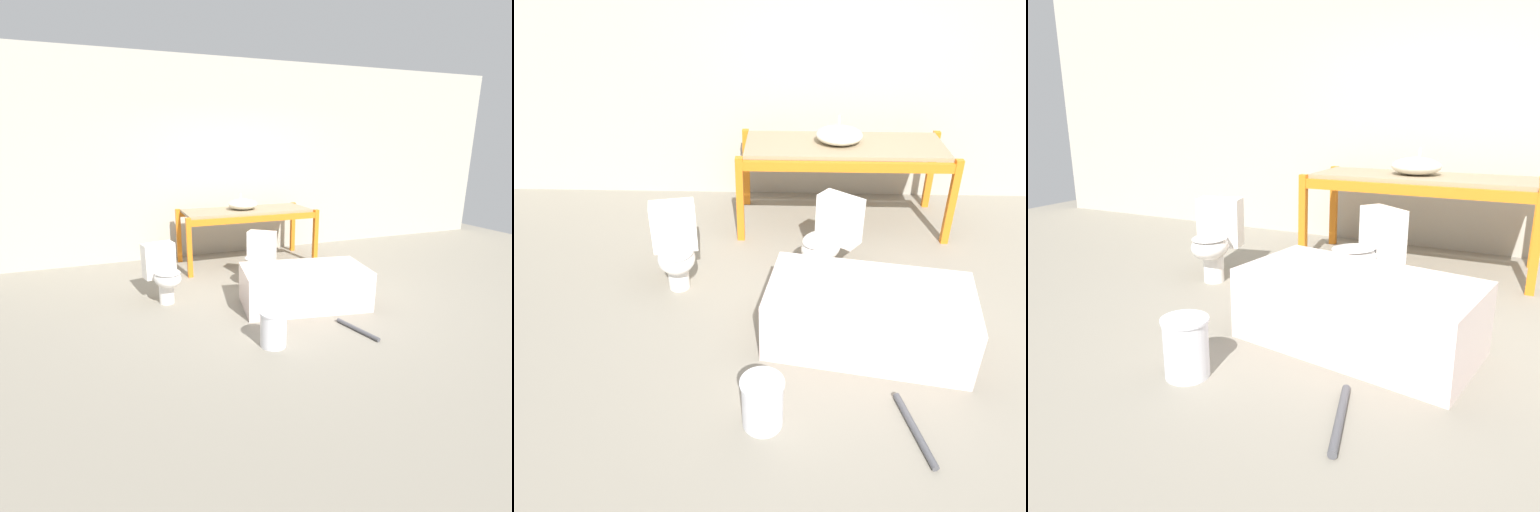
{
  "view_description": "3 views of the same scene",
  "coord_description": "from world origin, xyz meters",
  "views": [
    {
      "loc": [
        -2.07,
        -4.48,
        1.88
      ],
      "look_at": [
        -0.53,
        -0.42,
        0.65
      ],
      "focal_mm": 28.0,
      "sensor_mm": 36.0,
      "label": 1
    },
    {
      "loc": [
        -0.57,
        -3.39,
        2.51
      ],
      "look_at": [
        -0.67,
        -0.42,
        0.68
      ],
      "focal_mm": 35.0,
      "sensor_mm": 36.0,
      "label": 2
    },
    {
      "loc": [
        0.92,
        -3.32,
        1.43
      ],
      "look_at": [
        -0.52,
        -0.4,
        0.5
      ],
      "focal_mm": 35.0,
      "sensor_mm": 36.0,
      "label": 3
    }
  ],
  "objects": [
    {
      "name": "bucket_white",
      "position": [
        -0.69,
        -1.29,
        0.18
      ],
      "size": [
        0.27,
        0.27,
        0.35
      ],
      "color": "silver",
      "rests_on": "ground_plane"
    },
    {
      "name": "bathtub_main",
      "position": [
        0.04,
        -0.5,
        0.27
      ],
      "size": [
        1.56,
        0.99,
        0.47
      ],
      "rotation": [
        0.0,
        0.0,
        -0.17
      ],
      "color": "silver",
      "rests_on": "ground_plane"
    },
    {
      "name": "sink_basin",
      "position": [
        -0.05,
        1.43,
        0.95
      ],
      "size": [
        0.46,
        0.43,
        0.24
      ],
      "color": "silver",
      "rests_on": "shelving_rack"
    },
    {
      "name": "toilet_near",
      "position": [
        -0.18,
        0.41,
        0.39
      ],
      "size": [
        0.62,
        0.66,
        0.71
      ],
      "rotation": [
        0.0,
        0.0,
        -0.66
      ],
      "color": "white",
      "rests_on": "ground_plane"
    },
    {
      "name": "warehouse_wall_rear",
      "position": [
        0.0,
        2.2,
        1.6
      ],
      "size": [
        10.8,
        0.08,
        3.2
      ],
      "color": "#B2AD9E",
      "rests_on": "ground_plane"
    },
    {
      "name": "toilet_far",
      "position": [
        -1.5,
        0.21,
        0.39
      ],
      "size": [
        0.46,
        0.63,
        0.71
      ],
      "rotation": [
        0.0,
        0.0,
        0.23
      ],
      "color": "white",
      "rests_on": "ground_plane"
    },
    {
      "name": "shelving_rack",
      "position": [
        0.01,
        1.43,
        0.76
      ],
      "size": [
        2.11,
        0.9,
        0.87
      ],
      "color": "orange",
      "rests_on": "ground_plane"
    },
    {
      "name": "loose_pipe",
      "position": [
        0.24,
        -1.33,
        0.02
      ],
      "size": [
        0.17,
        0.55,
        0.04
      ],
      "color": "#4C4C51",
      "rests_on": "ground_plane"
    },
    {
      "name": "ground_plane",
      "position": [
        0.0,
        0.0,
        0.0
      ],
      "size": [
        12.0,
        12.0,
        0.0
      ],
      "primitive_type": "plane",
      "color": "gray"
    }
  ]
}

